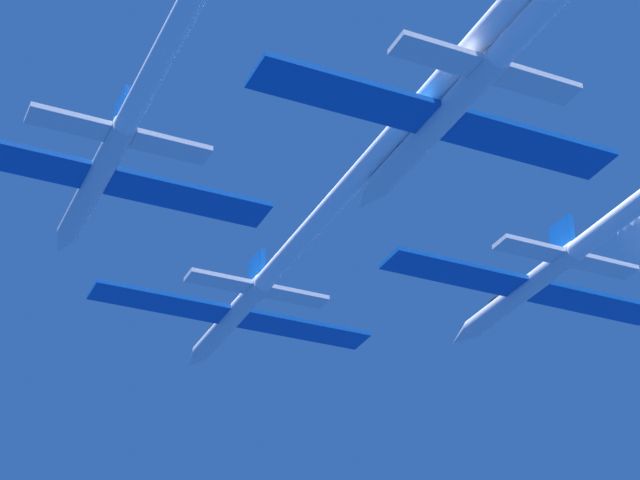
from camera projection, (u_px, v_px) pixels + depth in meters
name	position (u px, v px, depth m)	size (l,w,h in m)	color
jet_lead	(327.00, 211.00, 59.98)	(17.48, 51.74, 2.89)	silver
jet_left_wing	(159.00, 61.00, 48.84)	(17.48, 43.19, 2.89)	silver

